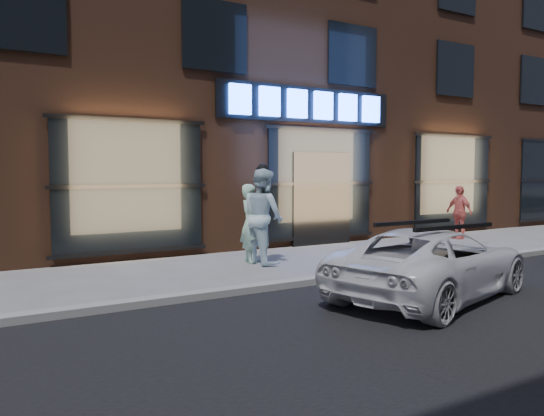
{
  "coord_description": "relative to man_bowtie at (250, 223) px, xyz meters",
  "views": [
    {
      "loc": [
        -8.14,
        -7.29,
        1.92
      ],
      "look_at": [
        -2.88,
        1.6,
        1.2
      ],
      "focal_mm": 35.0,
      "sensor_mm": 36.0,
      "label": 1
    }
  ],
  "objects": [
    {
      "name": "curb",
      "position": [
        2.92,
        -2.44,
        -0.77
      ],
      "size": [
        60.0,
        0.25,
        0.12
      ],
      "primitive_type": "cube",
      "color": "gray",
      "rests_on": "ground"
    },
    {
      "name": "man_cap",
      "position": [
        0.18,
        -0.24,
        0.16
      ],
      "size": [
        0.8,
        1.0,
        1.98
      ],
      "primitive_type": "imported",
      "rotation": [
        0.0,
        0.0,
        1.63
      ],
      "color": "white",
      "rests_on": "ground"
    },
    {
      "name": "man_bowtie",
      "position": [
        0.0,
        0.0,
        0.0
      ],
      "size": [
        0.5,
        0.66,
        1.65
      ],
      "primitive_type": "imported",
      "rotation": [
        0.0,
        0.0,
        1.39
      ],
      "color": "#BCF7DC",
      "rests_on": "ground"
    },
    {
      "name": "passerby",
      "position": [
        6.98,
        0.46,
        -0.07
      ],
      "size": [
        0.4,
        0.9,
        1.51
      ],
      "primitive_type": "imported",
      "rotation": [
        0.0,
        0.0,
        -1.61
      ],
      "color": "#F77666",
      "rests_on": "ground"
    },
    {
      "name": "storefront_building",
      "position": [
        2.92,
        5.55,
        4.32
      ],
      "size": [
        30.2,
        8.28,
        10.3
      ],
      "color": "#54301E",
      "rests_on": "ground"
    },
    {
      "name": "ground",
      "position": [
        2.92,
        -2.44,
        -0.83
      ],
      "size": [
        90.0,
        90.0,
        0.0
      ],
      "primitive_type": "plane",
      "color": "slate",
      "rests_on": "ground"
    },
    {
      "name": "white_suv",
      "position": [
        0.91,
        -4.13,
        -0.29
      ],
      "size": [
        4.17,
        2.76,
        1.07
      ],
      "primitive_type": "imported",
      "rotation": [
        0.0,
        0.0,
        1.85
      ],
      "color": "silver",
      "rests_on": "ground"
    }
  ]
}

